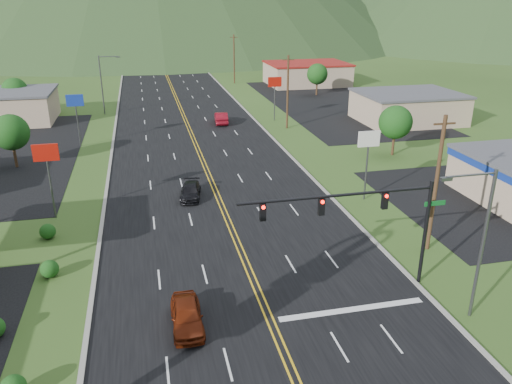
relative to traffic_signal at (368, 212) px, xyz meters
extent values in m
cylinder|color=black|center=(4.02, 0.00, -1.83)|extent=(0.24, 0.24, 7.00)
cylinder|color=black|center=(-1.98, 0.00, 1.27)|extent=(12.00, 0.18, 0.18)
cube|color=#0C591E|center=(4.42, 0.00, 0.17)|extent=(1.40, 0.06, 0.30)
cube|color=black|center=(1.02, 0.00, 0.67)|extent=(0.35, 0.28, 1.05)
sphere|color=#FF0C05|center=(1.02, -0.18, 1.02)|extent=(0.22, 0.22, 0.22)
cube|color=black|center=(-2.98, 0.00, 0.67)|extent=(0.35, 0.28, 1.05)
sphere|color=#FF0C05|center=(-2.98, -0.18, 1.02)|extent=(0.22, 0.22, 0.22)
cube|color=black|center=(-6.48, 0.00, 0.67)|extent=(0.35, 0.28, 1.05)
sphere|color=#FF0C05|center=(-6.48, -0.18, 1.02)|extent=(0.22, 0.22, 0.22)
cylinder|color=#59595E|center=(5.02, -4.00, -0.83)|extent=(0.20, 0.20, 9.00)
cylinder|color=#59595E|center=(3.58, -4.00, 3.47)|extent=(2.88, 0.12, 0.12)
cube|color=#59595E|center=(2.14, -4.00, 3.37)|extent=(0.60, 0.25, 0.18)
cylinder|color=#59595E|center=(-18.48, 56.00, -0.83)|extent=(0.20, 0.20, 9.00)
cylinder|color=#59595E|center=(-17.04, 56.00, 3.47)|extent=(2.88, 0.12, 0.12)
cube|color=#59595E|center=(-15.60, 56.00, 3.37)|extent=(0.60, 0.25, 0.18)
cube|color=tan|center=(25.52, 41.00, -3.33)|extent=(14.00, 11.00, 4.00)
cube|color=#4C4C51|center=(25.52, 41.00, -1.18)|extent=(14.40, 11.40, 0.30)
cube|color=tan|center=(21.52, 76.00, -3.23)|extent=(16.00, 12.00, 4.20)
cube|color=maroon|center=(21.52, 76.00, -0.98)|extent=(16.40, 12.40, 0.30)
cylinder|color=#59595E|center=(-20.48, 16.00, -2.83)|extent=(0.16, 0.16, 5.00)
cube|color=#A31209|center=(-20.48, 16.00, 0.37)|extent=(2.00, 0.18, 1.40)
cylinder|color=#59595E|center=(-20.48, 38.00, -2.83)|extent=(0.16, 0.16, 5.00)
cube|color=navy|center=(-20.48, 38.00, 0.37)|extent=(2.00, 0.18, 1.40)
cylinder|color=#59595E|center=(6.52, 14.00, -2.83)|extent=(0.16, 0.16, 5.00)
cube|color=white|center=(6.52, 14.00, 0.37)|extent=(2.00, 0.18, 1.40)
cylinder|color=#59595E|center=(6.52, 46.00, -2.83)|extent=(0.16, 0.16, 5.00)
cube|color=#A31209|center=(6.52, 46.00, 0.37)|extent=(2.00, 0.18, 1.40)
cylinder|color=#382314|center=(-26.48, 31.00, -3.83)|extent=(0.30, 0.30, 3.00)
sphere|color=#184413|center=(-26.48, 31.00, -1.43)|extent=(3.84, 3.84, 3.84)
cylinder|color=#382314|center=(-31.48, 58.00, -3.83)|extent=(0.30, 0.30, 3.00)
sphere|color=#184413|center=(-31.48, 58.00, -1.43)|extent=(3.84, 3.84, 3.84)
cylinder|color=#382314|center=(15.52, 26.00, -3.83)|extent=(0.30, 0.30, 3.00)
sphere|color=#184413|center=(15.52, 26.00, -1.43)|extent=(3.84, 3.84, 3.84)
cylinder|color=#382314|center=(19.52, 64.00, -3.83)|extent=(0.30, 0.30, 3.00)
sphere|color=#184413|center=(19.52, 64.00, -1.43)|extent=(3.84, 3.84, 3.84)
cylinder|color=#382314|center=(7.02, 4.00, -0.33)|extent=(0.28, 0.28, 10.00)
cube|color=#382314|center=(7.02, 4.00, 4.07)|extent=(1.60, 0.12, 0.12)
cylinder|color=#382314|center=(7.02, 41.00, -0.33)|extent=(0.28, 0.28, 10.00)
cube|color=#382314|center=(7.02, 41.00, 4.07)|extent=(1.60, 0.12, 0.12)
cylinder|color=#382314|center=(7.02, 81.00, -0.33)|extent=(0.28, 0.28, 10.00)
cube|color=#382314|center=(7.02, 81.00, 4.07)|extent=(1.60, 0.12, 0.12)
cylinder|color=#382314|center=(7.02, 121.00, -0.33)|extent=(0.28, 0.28, 10.00)
cube|color=#382314|center=(7.02, 121.00, 4.07)|extent=(1.60, 0.12, 0.12)
imported|color=#661F0B|center=(-11.17, -1.45, -4.60)|extent=(1.77, 4.31, 1.46)
imported|color=black|center=(-8.95, 17.81, -4.71)|extent=(2.46, 4.53, 1.25)
imported|color=maroon|center=(-1.56, 45.79, -4.51)|extent=(2.18, 5.12, 1.64)
camera|label=1|loc=(-12.63, -25.04, 12.03)|focal=35.00mm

